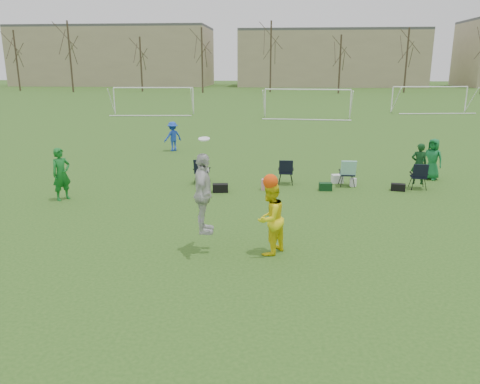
# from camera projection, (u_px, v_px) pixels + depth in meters

# --- Properties ---
(ground) EXTENTS (260.00, 260.00, 0.00)m
(ground) POSITION_uv_depth(u_px,v_px,m) (200.00, 278.00, 10.07)
(ground) COLOR #295219
(ground) RESTS_ON ground
(fielder_green_near) EXTENTS (0.73, 0.77, 1.78)m
(fielder_green_near) POSITION_uv_depth(u_px,v_px,m) (61.00, 174.00, 15.68)
(fielder_green_near) COLOR #126A22
(fielder_green_near) RESTS_ON ground
(fielder_blue) EXTENTS (1.12, 1.11, 1.55)m
(fielder_blue) POSITION_uv_depth(u_px,v_px,m) (173.00, 136.00, 24.72)
(fielder_blue) COLOR #1940BD
(fielder_blue) RESTS_ON ground
(fielder_green_far) EXTENTS (0.95, 0.90, 1.64)m
(fielder_green_far) POSITION_uv_depth(u_px,v_px,m) (432.00, 159.00, 18.52)
(fielder_green_far) COLOR #126731
(fielder_green_far) RESTS_ON ground
(center_contest) EXTENTS (2.39, 1.18, 2.80)m
(center_contest) POSITION_uv_depth(u_px,v_px,m) (236.00, 205.00, 11.14)
(center_contest) COLOR silver
(center_contest) RESTS_ON ground
(sideline_setup) EXTENTS (8.72, 2.12, 1.68)m
(sideline_setup) POSITION_uv_depth(u_px,v_px,m) (329.00, 173.00, 17.55)
(sideline_setup) COLOR #0F3817
(sideline_setup) RESTS_ON ground
(goal_left) EXTENTS (7.39, 0.76, 2.46)m
(goal_left) POSITION_uv_depth(u_px,v_px,m) (153.00, 93.00, 43.06)
(goal_left) COLOR white
(goal_left) RESTS_ON ground
(goal_mid) EXTENTS (7.40, 0.63, 2.46)m
(goal_mid) POSITION_uv_depth(u_px,v_px,m) (308.00, 95.00, 40.01)
(goal_mid) COLOR white
(goal_mid) RESTS_ON ground
(goal_right) EXTENTS (7.35, 1.14, 2.46)m
(goal_right) POSITION_uv_depth(u_px,v_px,m) (430.00, 92.00, 44.82)
(goal_right) COLOR white
(goal_right) RESTS_ON ground
(tree_line) EXTENTS (110.28, 3.28, 11.40)m
(tree_line) POSITION_uv_depth(u_px,v_px,m) (272.00, 61.00, 75.87)
(tree_line) COLOR #382B21
(tree_line) RESTS_ON ground
(building_row) EXTENTS (126.00, 16.00, 13.00)m
(building_row) POSITION_uv_depth(u_px,v_px,m) (304.00, 57.00, 100.26)
(building_row) COLOR tan
(building_row) RESTS_ON ground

